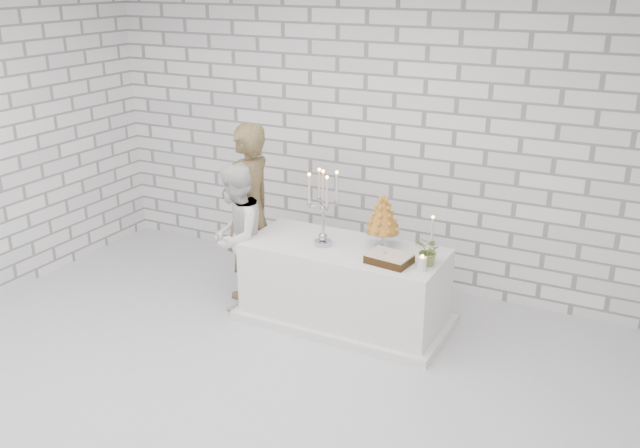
% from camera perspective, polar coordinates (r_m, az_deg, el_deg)
% --- Properties ---
extents(ground, '(6.00, 5.00, 0.01)m').
position_cam_1_polar(ground, '(5.61, -7.31, -13.30)').
color(ground, silver).
rests_on(ground, ground).
extents(wall_back, '(6.00, 0.01, 3.00)m').
position_cam_1_polar(wall_back, '(7.05, 3.68, 7.23)').
color(wall_back, white).
rests_on(wall_back, ground).
extents(cake_table, '(1.80, 0.80, 0.75)m').
position_cam_1_polar(cake_table, '(6.35, 2.02, -5.02)').
color(cake_table, white).
rests_on(cake_table, ground).
extents(groom, '(0.51, 0.69, 1.75)m').
position_cam_1_polar(groom, '(6.73, -5.98, 1.00)').
color(groom, '#4C3F28').
rests_on(groom, ground).
extents(bride, '(0.68, 0.79, 1.42)m').
position_cam_1_polar(bride, '(6.58, -6.94, -1.06)').
color(bride, white).
rests_on(bride, ground).
extents(candelabra, '(0.30, 0.30, 0.70)m').
position_cam_1_polar(candelabra, '(6.11, 0.25, 1.32)').
color(candelabra, '#A7A7B2').
rests_on(candelabra, cake_table).
extents(croquembouche, '(0.36, 0.36, 0.50)m').
position_cam_1_polar(croquembouche, '(6.13, 5.21, 0.26)').
color(croquembouche, '#A0631B').
rests_on(croquembouche, cake_table).
extents(chocolate_cake, '(0.39, 0.30, 0.08)m').
position_cam_1_polar(chocolate_cake, '(5.87, 5.73, -2.85)').
color(chocolate_cake, black).
rests_on(chocolate_cake, cake_table).
extents(pillar_candle, '(0.10, 0.10, 0.12)m').
position_cam_1_polar(pillar_candle, '(5.75, 8.41, -3.29)').
color(pillar_candle, white).
rests_on(pillar_candle, cake_table).
extents(extra_taper, '(0.07, 0.07, 0.32)m').
position_cam_1_polar(extra_taper, '(6.09, 9.22, -0.93)').
color(extra_taper, beige).
rests_on(extra_taper, cake_table).
extents(flowers, '(0.28, 0.26, 0.26)m').
position_cam_1_polar(flowers, '(5.84, 8.98, -2.21)').
color(flowers, '#537F3E').
rests_on(flowers, cake_table).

